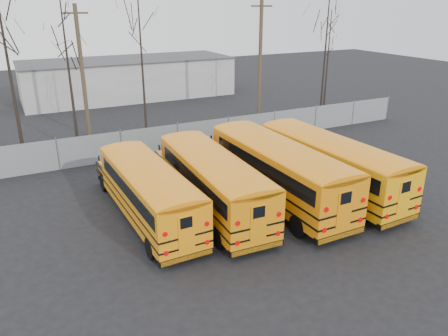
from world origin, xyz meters
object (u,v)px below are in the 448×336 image
utility_pole_left (82,72)px  bus_d (328,160)px  bus_c (276,166)px  utility_pole_right (260,58)px  bus_a (147,188)px  bus_b (211,178)px

utility_pole_left → bus_d: bearing=-56.0°
bus_c → utility_pole_right: (8.57, 15.94, 3.34)m
bus_a → utility_pole_right: utility_pole_right is taller
utility_pole_left → utility_pole_right: utility_pole_right is taller
bus_d → utility_pole_left: 19.66m
bus_b → bus_d: size_ratio=0.96×
bus_b → bus_a: bearing=174.6°
utility_pole_left → utility_pole_right: size_ratio=0.96×
bus_a → bus_d: (9.80, -1.20, 0.18)m
bus_c → utility_pole_right: bearing=61.1°
bus_c → utility_pole_left: utility_pole_left is taller
bus_c → bus_d: bearing=-7.3°
utility_pole_right → bus_d: bearing=-85.6°
bus_a → bus_c: (6.67, -0.84, 0.24)m
bus_b → bus_c: 3.54m
bus_a → utility_pole_left: utility_pole_left is taller
bus_a → bus_b: bearing=-9.3°
bus_c → utility_pole_right: 18.40m
bus_d → utility_pole_right: utility_pole_right is taller
bus_b → bus_c: bearing=-4.4°
bus_a → bus_d: bus_d is taller
bus_a → utility_pole_right: bearing=43.1°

